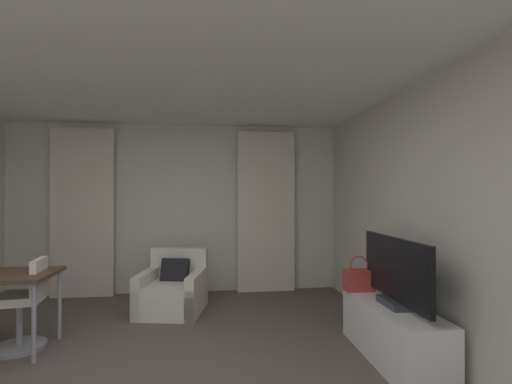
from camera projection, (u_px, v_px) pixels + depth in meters
wall_window at (178, 208)px, 5.58m from camera, size 5.12×0.06×2.60m
wall_right at (460, 222)px, 2.86m from camera, size 0.06×6.12×2.60m
ceiling at (134, 41)px, 2.58m from camera, size 5.12×6.12×0.06m
curtain_left_panel at (82, 212)px, 5.29m from camera, size 0.90×0.06×2.50m
curtain_right_panel at (266, 211)px, 5.61m from camera, size 0.90×0.06×2.50m
armchair at (173, 291)px, 4.65m from camera, size 0.91×0.95×0.77m
desk_chair at (24, 309)px, 3.52m from camera, size 0.48×0.48×0.88m
tv_console at (392, 332)px, 3.29m from camera, size 0.46×1.30×0.51m
tv_flatscreen at (395, 273)px, 3.24m from camera, size 0.20×1.15×0.62m
handbag_primary at (359, 279)px, 3.75m from camera, size 0.30×0.14×0.37m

